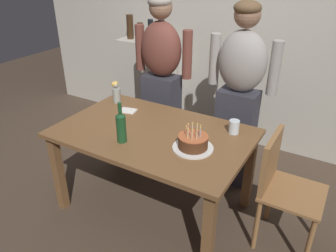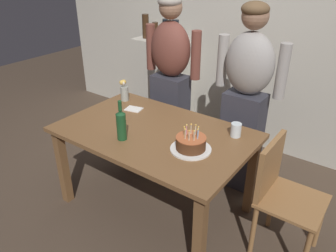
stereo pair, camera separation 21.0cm
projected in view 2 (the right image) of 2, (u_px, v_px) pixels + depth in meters
name	position (u px, v px, depth m)	size (l,w,h in m)	color
ground_plane	(156.00, 204.00, 2.91)	(10.00, 10.00, 0.00)	#47382B
back_wall	(245.00, 26.00, 3.43)	(5.20, 0.10, 2.60)	beige
dining_table	(155.00, 141.00, 2.62)	(1.50, 0.96, 0.74)	brown
birthday_cake	(191.00, 144.00, 2.30)	(0.29, 0.29, 0.18)	white
water_glass_near	(236.00, 130.00, 2.47)	(0.08, 0.08, 0.11)	silver
wine_bottle	(121.00, 124.00, 2.40)	(0.07, 0.07, 0.31)	#194723
napkin_stack	(134.00, 109.00, 2.92)	(0.14, 0.11, 0.01)	white
flower_vase	(124.00, 90.00, 3.06)	(0.07, 0.08, 0.21)	#999E93
person_man_bearded	(170.00, 80.00, 3.21)	(0.61, 0.27, 1.66)	#33333D
person_woman_cardigan	(246.00, 99.00, 2.80)	(0.61, 0.27, 1.66)	#33333D
dining_chair	(281.00, 190.00, 2.28)	(0.42, 0.42, 0.87)	olive
shelf_cabinet	(161.00, 82.00, 4.11)	(0.68, 0.30, 1.35)	beige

